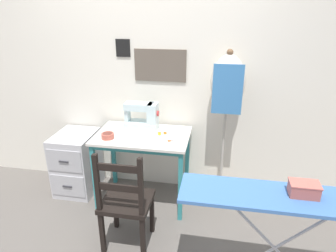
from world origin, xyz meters
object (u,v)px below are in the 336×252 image
at_px(thread_spool_near_machine, 159,133).
at_px(scissors, 173,141).
at_px(wooden_chair, 126,202).
at_px(dress_form, 227,93).
at_px(storage_box, 304,189).
at_px(thread_spool_mid_table, 165,133).
at_px(sewing_machine, 143,117).
at_px(ironing_board, 283,202).
at_px(fabric_bowl, 108,136).
at_px(filing_cabinet, 77,162).

bearing_deg(thread_spool_near_machine, scissors, -35.96).
height_order(wooden_chair, dress_form, dress_form).
xyz_separation_m(thread_spool_near_machine, storage_box, (1.11, -0.92, 0.09)).
distance_m(wooden_chair, dress_form, 1.36).
height_order(thread_spool_near_machine, storage_box, storage_box).
xyz_separation_m(thread_spool_mid_table, storage_box, (1.06, -0.95, 0.10)).
distance_m(sewing_machine, storage_box, 1.66).
xyz_separation_m(thread_spool_mid_table, ironing_board, (0.94, -0.98, 0.01)).
bearing_deg(sewing_machine, thread_spool_mid_table, -19.53).
height_order(dress_form, storage_box, dress_form).
xyz_separation_m(fabric_bowl, scissors, (0.62, 0.05, -0.02)).
bearing_deg(sewing_machine, dress_form, 4.67).
bearing_deg(ironing_board, thread_spool_near_machine, 136.33).
bearing_deg(filing_cabinet, ironing_board, -27.29).
height_order(sewing_machine, storage_box, sewing_machine).
bearing_deg(thread_spool_near_machine, dress_form, 16.62).
xyz_separation_m(scissors, wooden_chair, (-0.30, -0.57, -0.32)).
height_order(thread_spool_near_machine, wooden_chair, wooden_chair).
bearing_deg(storage_box, thread_spool_near_machine, 140.37).
bearing_deg(sewing_machine, wooden_chair, -86.64).
xyz_separation_m(thread_spool_near_machine, dress_form, (0.62, 0.18, 0.38)).
xyz_separation_m(wooden_chair, filing_cabinet, (-0.79, 0.73, -0.10)).
height_order(fabric_bowl, thread_spool_near_machine, fabric_bowl).
relative_size(thread_spool_mid_table, storage_box, 0.20).
relative_size(thread_spool_near_machine, filing_cabinet, 0.06).
xyz_separation_m(wooden_chair, storage_box, (1.25, -0.24, 0.43)).
bearing_deg(storage_box, thread_spool_mid_table, 138.04).
distance_m(thread_spool_near_machine, storage_box, 1.44).
xyz_separation_m(wooden_chair, ironing_board, (1.13, -0.27, 0.34)).
bearing_deg(wooden_chair, thread_spool_near_machine, 78.11).
bearing_deg(scissors, filing_cabinet, 171.65).
height_order(fabric_bowl, thread_spool_mid_table, fabric_bowl).
bearing_deg(dress_form, fabric_bowl, -162.18).
distance_m(thread_spool_near_machine, thread_spool_mid_table, 0.06).
relative_size(dress_form, ironing_board, 1.20).
bearing_deg(scissors, storage_box, -40.18).
height_order(thread_spool_mid_table, filing_cabinet, thread_spool_mid_table).
xyz_separation_m(sewing_machine, storage_box, (1.30, -1.04, -0.02)).
bearing_deg(fabric_bowl, scissors, 4.89).
distance_m(filing_cabinet, dress_form, 1.76).
bearing_deg(storage_box, filing_cabinet, 154.70).
bearing_deg(fabric_bowl, filing_cabinet, 155.63).
relative_size(scissors, wooden_chair, 0.16).
distance_m(sewing_machine, dress_form, 0.85).
xyz_separation_m(scissors, ironing_board, (0.84, -0.83, 0.02)).
bearing_deg(wooden_chair, scissors, 62.47).
bearing_deg(storage_box, wooden_chair, 169.21).
relative_size(scissors, thread_spool_mid_table, 4.19).
xyz_separation_m(thread_spool_mid_table, filing_cabinet, (-0.98, 0.01, -0.43)).
distance_m(scissors, ironing_board, 1.18).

